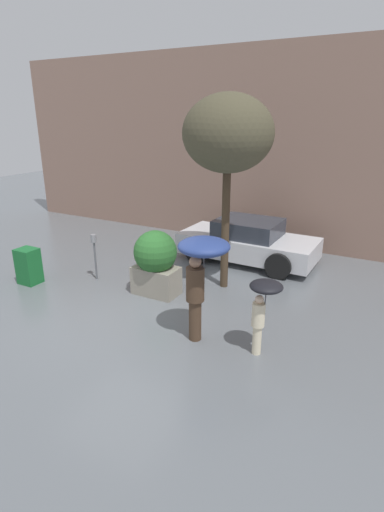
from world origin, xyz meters
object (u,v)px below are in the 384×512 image
planter_box (156,261)px  person_child (263,302)px  person_adult (201,263)px  parking_meter (94,247)px  parked_car_near (248,242)px  newspaper_box (29,266)px  street_tree (228,135)px

planter_box → person_child: (3.01, -1.26, 0.20)m
person_adult → parking_meter: size_ratio=1.67×
planter_box → parked_car_near: (1.07, 3.15, -0.25)m
planter_box → parked_car_near: planter_box is taller
newspaper_box → parked_car_near: bearing=44.4°
person_child → street_tree: street_tree is taller
parking_meter → planter_box: bearing=-0.0°
street_tree → person_adult: bearing=-75.6°
street_tree → parking_meter: 4.27m
person_adult → person_child: size_ratio=1.42×
person_child → parking_meter: size_ratio=1.17×
person_adult → parking_meter: bearing=133.7°
parking_meter → person_adult: bearing=-19.6°
person_adult → person_child: person_adult is taller
person_adult → parked_car_near: bearing=73.3°
person_child → street_tree: (-1.79, 2.43, 2.57)m
street_tree → newspaper_box: street_tree is taller
planter_box → parked_car_near: 3.34m
person_adult → parked_car_near: person_adult is taller
person_adult → parked_car_near: size_ratio=0.51×
parked_car_near → planter_box: bearing=162.3°
parked_car_near → street_tree: size_ratio=0.87×
parking_meter → newspaper_box: size_ratio=1.33×
planter_box → parking_meter: 1.84m
street_tree → newspaper_box: (-4.37, -2.15, -3.15)m
parked_car_near → newspaper_box: bearing=135.4°
planter_box → street_tree: 3.25m
parked_car_near → parking_meter: parked_car_near is taller
person_adult → parked_car_near: (-0.79, 4.47, -0.96)m
planter_box → parking_meter: size_ratio=1.29×
person_adult → person_child: (1.15, 0.05, -0.51)m
person_child → parked_car_near: person_child is taller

